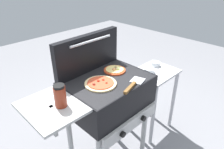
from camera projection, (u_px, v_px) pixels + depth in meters
The scene contains 9 objects.
grill at pixel (107, 96), 1.62m from camera, with size 0.96×0.53×0.90m.
grill_lid_open at pixel (88, 53), 1.63m from camera, with size 0.63×0.09×0.30m.
pizza_pepperoni at pixel (101, 83), 1.49m from camera, with size 0.23×0.23×0.03m.
pizza_cheese at pixel (115, 70), 1.68m from camera, with size 0.18×0.18×0.04m.
sauce_jar at pixel (60, 96), 1.23m from camera, with size 0.07×0.07×0.15m.
spatula at pixel (133, 85), 1.48m from camera, with size 0.27×0.12×0.02m.
prep_table at pixel (153, 89), 2.16m from camera, with size 0.44×0.36×0.73m.
topping_bowl_near at pixel (149, 71), 2.03m from camera, with size 0.10×0.10×0.04m.
topping_bowl_far at pixel (156, 64), 2.16m from camera, with size 0.09×0.09×0.04m.
Camera 1 is at (-0.94, -0.99, 1.67)m, focal length 33.17 mm.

